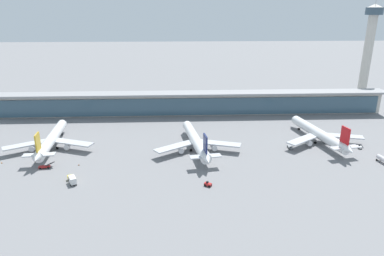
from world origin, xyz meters
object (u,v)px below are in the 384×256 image
object	(u,v)px
airliner_left_stand	(51,140)
safety_cone_alpha	(2,163)
service_truck_under_wing_red	(45,166)
airliner_centre_stand	(196,141)
service_truck_by_tail_yellow	(72,179)
safety_cone_charlie	(79,165)
control_tower	(369,46)
service_truck_mid_apron_white	(359,147)
service_truck_near_nose_grey	(290,147)
service_truck_at_far_stand_red	(208,184)
service_truck_on_taxiway_white	(384,160)
airliner_right_stand	(319,134)
safety_cone_bravo	(35,162)

from	to	relation	value
airliner_left_stand	safety_cone_alpha	bearing A→B (deg)	-134.93
service_truck_under_wing_red	safety_cone_alpha	size ratio (longest dim) A/B	9.91
airliner_centre_stand	service_truck_under_wing_red	size ratio (longest dim) A/B	8.11
service_truck_by_tail_yellow	safety_cone_alpha	bearing A→B (deg)	151.16
safety_cone_charlie	airliner_centre_stand	bearing A→B (deg)	16.29
airliner_left_stand	control_tower	world-z (taller)	control_tower
service_truck_mid_apron_white	safety_cone_alpha	world-z (taller)	service_truck_mid_apron_white
airliner_centre_stand	safety_cone_charlie	size ratio (longest dim) A/B	80.41
service_truck_near_nose_grey	service_truck_at_far_stand_red	distance (m)	58.08
service_truck_at_far_stand_red	control_tower	bearing A→B (deg)	45.41
service_truck_on_taxiway_white	airliner_right_stand	bearing A→B (deg)	125.77
service_truck_near_nose_grey	safety_cone_alpha	bearing A→B (deg)	-175.24
airliner_centre_stand	safety_cone_alpha	size ratio (longest dim) A/B	80.41
service_truck_by_tail_yellow	safety_cone_alpha	world-z (taller)	service_truck_by_tail_yellow
service_truck_at_far_stand_red	safety_cone_bravo	size ratio (longest dim) A/B	4.75
service_truck_on_taxiway_white	safety_cone_bravo	world-z (taller)	service_truck_on_taxiway_white
airliner_left_stand	airliner_right_stand	xyz separation A→B (m)	(136.69, 1.86, 0.00)
service_truck_at_far_stand_red	safety_cone_charlie	distance (m)	60.16
service_truck_near_nose_grey	service_truck_by_tail_yellow	world-z (taller)	service_truck_by_tail_yellow
service_truck_at_far_stand_red	safety_cone_charlie	bearing A→B (deg)	158.66
airliner_right_stand	safety_cone_alpha	bearing A→B (deg)	-172.98
service_truck_near_nose_grey	service_truck_at_far_stand_red	bearing A→B (deg)	-140.39
service_truck_by_tail_yellow	service_truck_at_far_stand_red	size ratio (longest dim) A/B	2.27
safety_cone_alpha	airliner_centre_stand	bearing A→B (deg)	7.57
service_truck_mid_apron_white	safety_cone_charlie	distance (m)	136.23
airliner_centre_stand	service_truck_at_far_stand_red	bearing A→B (deg)	-86.04
airliner_left_stand	airliner_centre_stand	size ratio (longest dim) A/B	1.00
service_truck_on_taxiway_white	safety_cone_charlie	world-z (taller)	service_truck_on_taxiway_white
service_truck_by_tail_yellow	airliner_left_stand	bearing A→B (deg)	118.33
service_truck_on_taxiway_white	service_truck_mid_apron_white	bearing A→B (deg)	96.40
service_truck_by_tail_yellow	control_tower	distance (m)	225.50
service_truck_mid_apron_white	service_truck_by_tail_yellow	distance (m)	137.19
airliner_right_stand	safety_cone_charlie	bearing A→B (deg)	-169.11
safety_cone_bravo	service_truck_at_far_stand_red	bearing A→B (deg)	-18.73
service_truck_near_nose_grey	control_tower	size ratio (longest dim) A/B	0.09
airliner_centre_stand	control_tower	distance (m)	165.16
service_truck_mid_apron_white	service_truck_near_nose_grey	bearing A→B (deg)	177.53
airliner_centre_stand	service_truck_near_nose_grey	size ratio (longest dim) A/B	8.23
service_truck_near_nose_grey	control_tower	xyz separation A→B (m)	(84.15, 93.75, 39.79)
airliner_left_stand	safety_cone_alpha	world-z (taller)	airliner_left_stand
service_truck_mid_apron_white	control_tower	distance (m)	114.41
service_truck_near_nose_grey	service_truck_mid_apron_white	size ratio (longest dim) A/B	2.31
service_truck_under_wing_red	service_truck_mid_apron_white	xyz separation A→B (m)	(149.65, 15.84, 0.07)
airliner_left_stand	safety_cone_charlie	size ratio (longest dim) A/B	80.56
airliner_centre_stand	service_truck_under_wing_red	bearing A→B (deg)	-165.22
service_truck_under_wing_red	safety_cone_bravo	world-z (taller)	service_truck_under_wing_red
service_truck_mid_apron_white	safety_cone_charlie	bearing A→B (deg)	-174.25
airliner_left_stand	airliner_centre_stand	bearing A→B (deg)	-4.17
service_truck_by_tail_yellow	service_truck_on_taxiway_white	xyz separation A→B (m)	(135.77, 12.61, 0.02)
control_tower	airliner_right_stand	bearing A→B (deg)	-127.77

